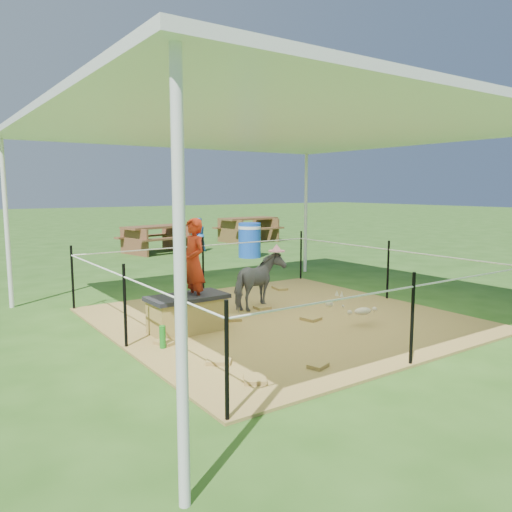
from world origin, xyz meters
TOP-DOWN VIEW (x-y plane):
  - ground at (0.00, 0.00)m, footprint 90.00×90.00m
  - hay_patch at (0.00, 0.00)m, footprint 4.60×4.60m
  - canopy_tent at (0.00, 0.00)m, footprint 6.30×6.30m
  - rope_fence at (0.00, -0.00)m, footprint 4.54×4.54m
  - straw_bale at (-1.38, 0.15)m, footprint 0.95×0.50m
  - dark_cloth at (-1.38, 0.15)m, footprint 1.02×0.55m
  - woman at (-1.28, 0.15)m, footprint 0.28×0.42m
  - green_bottle at (-1.93, -0.30)m, footprint 0.08×0.08m
  - pony at (0.08, 0.64)m, footprint 1.09×0.82m
  - pink_hat at (0.08, 0.64)m, footprint 0.26×0.26m
  - foal at (0.67, -0.94)m, footprint 0.86×0.59m
  - trash_barrel at (3.29, 5.66)m, footprint 0.62×0.62m
  - picnic_table_near at (1.59, 8.01)m, footprint 2.13×1.73m
  - picnic_table_far at (5.52, 9.04)m, footprint 2.14×1.62m
  - distant_person at (2.74, 7.57)m, footprint 0.51×0.41m

SIDE VIEW (x-z plane):
  - ground at x=0.00m, z-range 0.00..0.00m
  - hay_patch at x=0.00m, z-range 0.00..0.03m
  - green_bottle at x=-1.93m, z-range 0.03..0.29m
  - straw_bale at x=-1.38m, z-range 0.03..0.45m
  - foal at x=0.67m, z-range 0.03..0.47m
  - picnic_table_near at x=1.59m, z-range 0.00..0.79m
  - picnic_table_far at x=5.52m, z-range 0.00..0.85m
  - pony at x=0.08m, z-range 0.03..0.87m
  - trash_barrel at x=3.29m, z-range 0.00..0.93m
  - dark_cloth at x=-1.38m, z-range 0.45..0.50m
  - distant_person at x=2.74m, z-range 0.00..1.00m
  - rope_fence at x=0.00m, z-range 0.14..1.14m
  - pink_hat at x=0.08m, z-range 0.87..0.99m
  - woman at x=-1.28m, z-range 0.45..1.58m
  - canopy_tent at x=0.00m, z-range 1.24..4.14m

